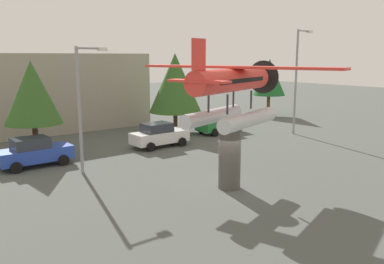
{
  "coord_description": "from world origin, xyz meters",
  "views": [
    {
      "loc": [
        -13.34,
        -13.97,
        6.49
      ],
      "look_at": [
        0.0,
        3.0,
        2.4
      ],
      "focal_mm": 37.64,
      "sensor_mm": 36.0,
      "label": 1
    }
  ],
  "objects_px": {
    "car_distant_green": "(220,123)",
    "tree_far_east": "(269,77)",
    "streetlight_primary": "(83,100)",
    "streetlight_secondary": "(297,75)",
    "tree_east": "(32,93)",
    "car_far_white": "(159,135)",
    "car_mid_blue": "(34,152)",
    "storefront_building": "(55,92)",
    "floatplane_monument": "(232,90)",
    "display_pedestal": "(230,157)",
    "tree_center_back": "(175,83)"
  },
  "relations": [
    {
      "from": "car_mid_blue",
      "to": "tree_east",
      "type": "bearing_deg",
      "value": 70.69
    },
    {
      "from": "car_far_white",
      "to": "streetlight_primary",
      "type": "bearing_deg",
      "value": -157.17
    },
    {
      "from": "display_pedestal",
      "to": "car_mid_blue",
      "type": "bearing_deg",
      "value": 122.09
    },
    {
      "from": "display_pedestal",
      "to": "car_distant_green",
      "type": "relative_size",
      "value": 0.76
    },
    {
      "from": "streetlight_secondary",
      "to": "tree_far_east",
      "type": "distance_m",
      "value": 10.73
    },
    {
      "from": "car_mid_blue",
      "to": "car_distant_green",
      "type": "relative_size",
      "value": 1.0
    },
    {
      "from": "car_distant_green",
      "to": "car_mid_blue",
      "type": "bearing_deg",
      "value": -176.24
    },
    {
      "from": "car_mid_blue",
      "to": "storefront_building",
      "type": "relative_size",
      "value": 0.27
    },
    {
      "from": "car_mid_blue",
      "to": "tree_east",
      "type": "height_order",
      "value": "tree_east"
    },
    {
      "from": "car_distant_green",
      "to": "tree_far_east",
      "type": "relative_size",
      "value": 0.68
    },
    {
      "from": "streetlight_primary",
      "to": "streetlight_secondary",
      "type": "bearing_deg",
      "value": -0.16
    },
    {
      "from": "car_distant_green",
      "to": "streetlight_primary",
      "type": "relative_size",
      "value": 0.6
    },
    {
      "from": "streetlight_secondary",
      "to": "tree_center_back",
      "type": "distance_m",
      "value": 10.2
    },
    {
      "from": "car_far_white",
      "to": "tree_center_back",
      "type": "distance_m",
      "value": 6.7
    },
    {
      "from": "car_distant_green",
      "to": "streetlight_primary",
      "type": "xyz_separation_m",
      "value": [
        -13.88,
        -4.13,
        3.24
      ]
    },
    {
      "from": "display_pedestal",
      "to": "streetlight_primary",
      "type": "relative_size",
      "value": 0.46
    },
    {
      "from": "car_distant_green",
      "to": "streetlight_secondary",
      "type": "bearing_deg",
      "value": -40.93
    },
    {
      "from": "storefront_building",
      "to": "tree_far_east",
      "type": "distance_m",
      "value": 22.33
    },
    {
      "from": "floatplane_monument",
      "to": "tree_far_east",
      "type": "distance_m",
      "value": 25.73
    },
    {
      "from": "car_far_white",
      "to": "car_distant_green",
      "type": "bearing_deg",
      "value": 9.99
    },
    {
      "from": "car_far_white",
      "to": "tree_far_east",
      "type": "height_order",
      "value": "tree_far_east"
    },
    {
      "from": "streetlight_primary",
      "to": "storefront_building",
      "type": "relative_size",
      "value": 0.44
    },
    {
      "from": "display_pedestal",
      "to": "car_far_white",
      "type": "relative_size",
      "value": 0.76
    },
    {
      "from": "car_far_white",
      "to": "streetlight_secondary",
      "type": "xyz_separation_m",
      "value": [
        11.82,
        -2.94,
        4.07
      ]
    },
    {
      "from": "streetlight_primary",
      "to": "storefront_building",
      "type": "distance_m",
      "value": 15.44
    },
    {
      "from": "car_mid_blue",
      "to": "streetlight_primary",
      "type": "xyz_separation_m",
      "value": [
        1.89,
        -3.09,
        3.24
      ]
    },
    {
      "from": "streetlight_primary",
      "to": "storefront_building",
      "type": "xyz_separation_m",
      "value": [
        3.71,
        14.97,
        -0.77
      ]
    },
    {
      "from": "tree_far_east",
      "to": "tree_center_back",
      "type": "bearing_deg",
      "value": -172.86
    },
    {
      "from": "tree_center_back",
      "to": "car_far_white",
      "type": "bearing_deg",
      "value": -137.71
    },
    {
      "from": "streetlight_primary",
      "to": "car_mid_blue",
      "type": "bearing_deg",
      "value": 121.4
    },
    {
      "from": "floatplane_monument",
      "to": "streetlight_secondary",
      "type": "relative_size",
      "value": 1.19
    },
    {
      "from": "car_far_white",
      "to": "tree_east",
      "type": "xyz_separation_m",
      "value": [
        -7.81,
        2.91,
        3.27
      ]
    },
    {
      "from": "streetlight_primary",
      "to": "tree_east",
      "type": "distance_m",
      "value": 5.88
    },
    {
      "from": "tree_center_back",
      "to": "storefront_building",
      "type": "bearing_deg",
      "value": 132.32
    },
    {
      "from": "streetlight_primary",
      "to": "streetlight_secondary",
      "type": "relative_size",
      "value": 0.81
    },
    {
      "from": "car_mid_blue",
      "to": "streetlight_primary",
      "type": "relative_size",
      "value": 0.6
    },
    {
      "from": "floatplane_monument",
      "to": "car_mid_blue",
      "type": "bearing_deg",
      "value": 105.13
    },
    {
      "from": "storefront_building",
      "to": "tree_center_back",
      "type": "height_order",
      "value": "tree_center_back"
    },
    {
      "from": "tree_east",
      "to": "tree_far_east",
      "type": "height_order",
      "value": "tree_east"
    },
    {
      "from": "display_pedestal",
      "to": "tree_east",
      "type": "relative_size",
      "value": 0.52
    },
    {
      "from": "floatplane_monument",
      "to": "tree_center_back",
      "type": "distance_m",
      "value": 15.29
    },
    {
      "from": "car_far_white",
      "to": "streetlight_secondary",
      "type": "bearing_deg",
      "value": -13.98
    },
    {
      "from": "display_pedestal",
      "to": "tree_far_east",
      "type": "relative_size",
      "value": 0.52
    },
    {
      "from": "car_distant_green",
      "to": "floatplane_monument",
      "type": "bearing_deg",
      "value": -129.88
    },
    {
      "from": "car_mid_blue",
      "to": "car_far_white",
      "type": "bearing_deg",
      "value": -1.29
    },
    {
      "from": "display_pedestal",
      "to": "floatplane_monument",
      "type": "xyz_separation_m",
      "value": [
        0.12,
        0.04,
        3.27
      ]
    },
    {
      "from": "car_mid_blue",
      "to": "tree_east",
      "type": "distance_m",
      "value": 4.36
    },
    {
      "from": "display_pedestal",
      "to": "storefront_building",
      "type": "bearing_deg",
      "value": 91.95
    },
    {
      "from": "streetlight_primary",
      "to": "floatplane_monument",
      "type": "bearing_deg",
      "value": -56.74
    },
    {
      "from": "display_pedestal",
      "to": "streetlight_primary",
      "type": "distance_m",
      "value": 8.7
    }
  ]
}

